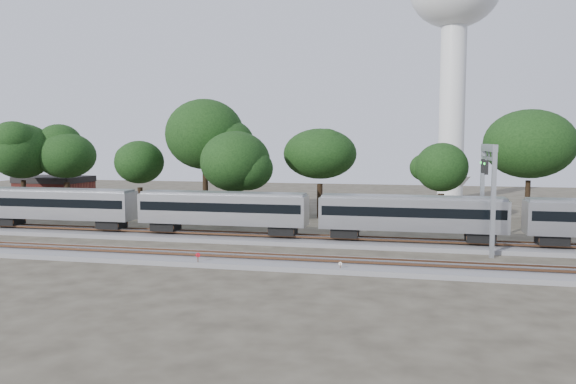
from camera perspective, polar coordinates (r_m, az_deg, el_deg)
name	(u,v)px	position (r m, az deg, el deg)	size (l,w,h in m)	color
ground	(211,251)	(50.81, -7.83, -5.97)	(160.00, 160.00, 0.00)	#383328
track_far	(232,238)	(56.35, -5.74, -4.63)	(160.00, 5.00, 0.73)	slate
track_near	(194,258)	(47.11, -9.51, -6.64)	(160.00, 5.00, 0.73)	slate
train	(224,208)	(56.16, -6.51, -1.63)	(88.30, 3.04, 4.48)	#B2B4BA
switch_stand_red	(198,258)	(44.63, -9.14, -6.62)	(0.36, 0.08, 1.13)	#512D19
switch_stand_white	(340,266)	(42.18, 5.33, -7.50)	(0.27, 0.10, 0.87)	#512D19
switch_lever	(260,266)	(43.97, -2.87, -7.50)	(0.50, 0.30, 0.30)	#512D19
water_tower	(454,17)	(97.49, 16.56, 16.71)	(14.41, 14.41, 39.89)	silver
signal_gantry	(488,173)	(53.34, 19.64, 1.82)	(0.66, 7.83, 9.52)	gray
brick_building	(55,192)	(89.15, -22.62, 0.01)	(9.96, 7.29, 4.61)	maroon
tree_0	(22,151)	(82.65, -25.40, 3.77)	(8.59, 8.59, 12.11)	black
tree_1	(66,156)	(81.58, -21.64, 3.45)	(7.95, 7.95, 11.20)	black
tree_2	(139,162)	(74.58, -14.86, 2.93)	(7.18, 7.18, 10.12)	black
tree_3	(205,134)	(72.11, -8.46, 5.81)	(10.80, 10.80, 15.23)	black
tree_4	(235,162)	(65.74, -5.37, 3.09)	(7.53, 7.53, 10.62)	black
tree_5	(320,154)	(70.78, 3.27, 3.88)	(8.31, 8.31, 11.71)	black
tree_6	(442,168)	(67.72, 15.34, 2.42)	(6.85, 6.85, 9.65)	black
tree_7	(530,144)	(72.81, 23.33, 4.49)	(9.59, 9.59, 13.52)	black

